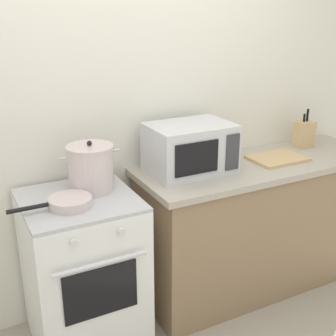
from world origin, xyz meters
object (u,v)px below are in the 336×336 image
(stove, at_px, (84,272))
(knife_block, at_px, (304,134))
(stock_pot, at_px, (91,168))
(microwave, at_px, (190,148))
(cutting_board, at_px, (277,158))
(frying_pan, at_px, (69,202))

(stove, height_order, knife_block, knife_block)
(stock_pot, bearing_deg, stove, -142.77)
(microwave, xyz_separation_m, cutting_board, (0.63, -0.08, -0.14))
(stove, relative_size, knife_block, 3.31)
(stock_pot, distance_m, microwave, 0.63)
(stock_pot, distance_m, frying_pan, 0.26)
(microwave, bearing_deg, cutting_board, -7.09)
(stove, bearing_deg, frying_pan, -131.23)
(stock_pot, height_order, frying_pan, stock_pot)
(knife_block, bearing_deg, frying_pan, -172.86)
(cutting_board, height_order, knife_block, knife_block)
(frying_pan, bearing_deg, stove, 48.77)
(knife_block, bearing_deg, cutting_board, -158.45)
(frying_pan, bearing_deg, cutting_board, 3.35)
(microwave, height_order, cutting_board, microwave)
(cutting_board, relative_size, knife_block, 1.30)
(stock_pot, bearing_deg, cutting_board, -3.59)
(frying_pan, distance_m, microwave, 0.83)
(stove, distance_m, microwave, 0.95)
(stock_pot, xyz_separation_m, microwave, (0.63, -0.00, 0.02))
(stock_pot, height_order, microwave, microwave)
(stock_pot, bearing_deg, microwave, -0.06)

